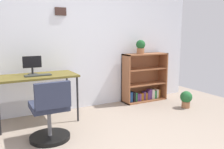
{
  "coord_description": "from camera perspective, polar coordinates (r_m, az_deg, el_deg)",
  "views": [
    {
      "loc": [
        -1.31,
        -1.87,
        1.35
      ],
      "look_at": [
        0.33,
        1.19,
        0.75
      ],
      "focal_mm": 37.42,
      "sensor_mm": 36.0,
      "label": 1
    }
  ],
  "objects": [
    {
      "name": "wall_back",
      "position": [
        4.23,
        -10.27,
        7.74
      ],
      "size": [
        5.2,
        0.12,
        2.42
      ],
      "color": "white",
      "rests_on": "ground_plane"
    },
    {
      "name": "desk",
      "position": [
        3.72,
        -17.99,
        -1.0
      ],
      "size": [
        1.19,
        0.6,
        0.74
      ],
      "color": "brown",
      "rests_on": "ground_plane"
    },
    {
      "name": "monitor",
      "position": [
        3.76,
        -18.92,
        2.35
      ],
      "size": [
        0.28,
        0.14,
        0.29
      ],
      "color": "#262628",
      "rests_on": "desk"
    },
    {
      "name": "keyboard",
      "position": [
        3.64,
        -17.62,
        -0.19
      ],
      "size": [
        0.38,
        0.12,
        0.02
      ],
      "primitive_type": "cube",
      "color": "#31342F",
      "rests_on": "desk"
    },
    {
      "name": "office_chair",
      "position": [
        3.09,
        -14.89,
        -9.57
      ],
      "size": [
        0.52,
        0.55,
        0.8
      ],
      "color": "black",
      "rests_on": "ground_plane"
    },
    {
      "name": "bookshelf_low",
      "position": [
        4.83,
        7.71,
        -1.4
      ],
      "size": [
        0.94,
        0.3,
        0.97
      ],
      "color": "#945835",
      "rests_on": "ground_plane"
    },
    {
      "name": "potted_plant_on_shelf",
      "position": [
        4.62,
        7.0,
        6.82
      ],
      "size": [
        0.18,
        0.18,
        0.27
      ],
      "color": "#9E6642",
      "rests_on": "bookshelf_low"
    },
    {
      "name": "potted_plant_floor",
      "position": [
        4.56,
        17.65,
        -5.6
      ],
      "size": [
        0.22,
        0.22,
        0.31
      ],
      "color": "#9E6642",
      "rests_on": "ground_plane"
    }
  ]
}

